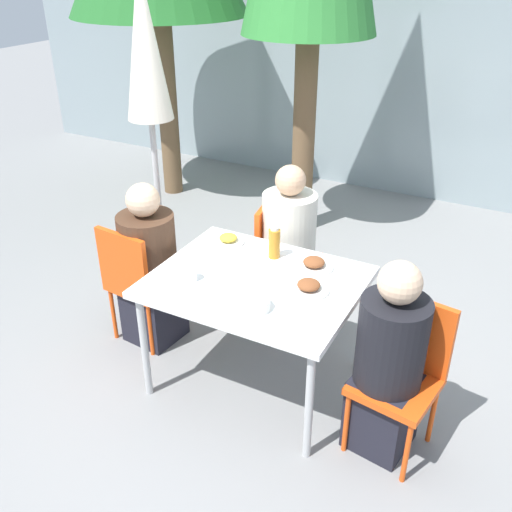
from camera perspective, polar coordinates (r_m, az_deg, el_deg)
The scene contains 16 objects.
ground_plane at distance 3.69m, azimuth 0.00°, elevation -12.22°, with size 24.00×24.00×0.00m, color gray.
building_facade at distance 6.22m, azimuth 16.42°, elevation 19.20°, with size 10.00×0.20×3.00m.
dining_table at distance 3.28m, azimuth 0.00°, elevation -3.23°, with size 1.17×0.94×0.74m.
chair_left at distance 3.82m, azimuth -11.87°, elevation -2.08°, with size 0.44×0.44×0.86m.
person_left at distance 3.82m, azimuth -10.55°, elevation -1.41°, with size 0.37×0.37×1.14m.
chair_right at distance 3.10m, azimuth 14.51°, elevation -10.56°, with size 0.46×0.46×0.86m.
person_right at distance 3.03m, azimuth 13.09°, elevation -10.61°, with size 0.36×0.36×1.13m.
chair_far at distance 4.04m, azimuth 2.32°, elevation 0.41°, with size 0.46×0.46×0.86m.
person_far at distance 3.96m, azimuth 3.25°, elevation 0.47°, with size 0.39×0.39×1.17m.
closed_umbrella at distance 4.09m, azimuth -10.92°, elevation 18.49°, with size 0.36×0.36×2.36m.
plate_0 at distance 3.14m, azimuth 5.28°, elevation -3.12°, with size 0.23×0.23×0.07m.
plate_1 at distance 3.64m, azimuth -2.79°, elevation 1.64°, with size 0.21×0.21×0.06m.
plate_2 at distance 3.37m, azimuth 5.81°, elevation -0.83°, with size 0.23×0.23×0.06m.
bottle at distance 3.43m, azimuth 1.84°, elevation 1.32°, with size 0.07×0.07×0.20m.
drinking_cup at distance 3.24m, azimuth -6.63°, elevation -1.77°, with size 0.08×0.08×0.08m.
salad_bowl at distance 2.98m, azimuth -0.30°, elevation -4.82°, with size 0.18×0.18×0.06m.
Camera 1 is at (1.30, -2.46, 2.42)m, focal length 40.00 mm.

